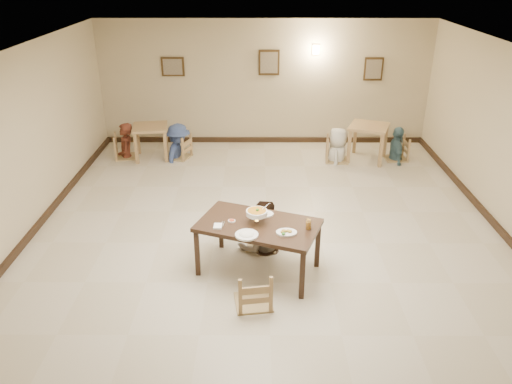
{
  "coord_description": "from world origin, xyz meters",
  "views": [
    {
      "loc": [
        -0.16,
        -7.08,
        4.26
      ],
      "look_at": [
        -0.19,
        -0.03,
        0.94
      ],
      "focal_mm": 35.0,
      "sensor_mm": 36.0,
      "label": 1
    }
  ],
  "objects_px": {
    "curry_warmer": "(257,213)",
    "bg_chair_rr": "(398,138)",
    "drink_glass": "(309,225)",
    "bg_chair_rl": "(338,138)",
    "main_table": "(258,228)",
    "bg_chair_ll": "(125,136)",
    "chair_near": "(253,271)",
    "bg_diner_a": "(123,124)",
    "chair_far": "(262,218)",
    "bg_diner_d": "(399,127)",
    "bg_chair_lr": "(178,136)",
    "bg_diner_b": "(177,124)",
    "bg_diner_c": "(339,128)",
    "main_diner": "(262,202)",
    "bg_table_right": "(369,131)",
    "bg_table_left": "(150,132)"
  },
  "relations": [
    {
      "from": "bg_chair_rl",
      "to": "bg_diner_d",
      "type": "xyz_separation_m",
      "value": [
        1.38,
        0.1,
        0.23
      ]
    },
    {
      "from": "curry_warmer",
      "to": "bg_chair_rr",
      "type": "height_order",
      "value": "curry_warmer"
    },
    {
      "from": "curry_warmer",
      "to": "bg_table_right",
      "type": "height_order",
      "value": "curry_warmer"
    },
    {
      "from": "main_table",
      "to": "chair_far",
      "type": "height_order",
      "value": "chair_far"
    },
    {
      "from": "main_table",
      "to": "bg_table_left",
      "type": "height_order",
      "value": "main_table"
    },
    {
      "from": "main_table",
      "to": "drink_glass",
      "type": "bearing_deg",
      "value": 7.89
    },
    {
      "from": "main_table",
      "to": "bg_chair_ll",
      "type": "distance_m",
      "value": 5.61
    },
    {
      "from": "main_table",
      "to": "bg_table_right",
      "type": "xyz_separation_m",
      "value": [
        2.51,
        4.55,
        -0.03
      ]
    },
    {
      "from": "bg_table_left",
      "to": "bg_table_right",
      "type": "bearing_deg",
      "value": -1.18
    },
    {
      "from": "bg_table_left",
      "to": "bg_chair_lr",
      "type": "bearing_deg",
      "value": 1.62
    },
    {
      "from": "bg_chair_lr",
      "to": "bg_diner_b",
      "type": "height_order",
      "value": "bg_diner_b"
    },
    {
      "from": "bg_chair_ll",
      "to": "bg_chair_rl",
      "type": "height_order",
      "value": "bg_chair_rl"
    },
    {
      "from": "bg_table_right",
      "to": "bg_table_left",
      "type": "bearing_deg",
      "value": 178.82
    },
    {
      "from": "bg_table_left",
      "to": "curry_warmer",
      "type": "bearing_deg",
      "value": -62.01
    },
    {
      "from": "drink_glass",
      "to": "bg_diner_b",
      "type": "relative_size",
      "value": 0.09
    },
    {
      "from": "bg_diner_a",
      "to": "main_table",
      "type": "bearing_deg",
      "value": 20.3
    },
    {
      "from": "bg_table_left",
      "to": "bg_chair_rr",
      "type": "relative_size",
      "value": 0.87
    },
    {
      "from": "main_diner",
      "to": "bg_table_left",
      "type": "xyz_separation_m",
      "value": [
        -2.54,
        4.0,
        -0.19
      ]
    },
    {
      "from": "drink_glass",
      "to": "bg_chair_rl",
      "type": "xyz_separation_m",
      "value": [
        1.11,
        4.64,
        -0.33
      ]
    },
    {
      "from": "bg_chair_rr",
      "to": "bg_diner_d",
      "type": "relative_size",
      "value": 0.66
    },
    {
      "from": "bg_chair_lr",
      "to": "bg_chair_rl",
      "type": "bearing_deg",
      "value": 107.25
    },
    {
      "from": "bg_chair_ll",
      "to": "bg_diner_b",
      "type": "bearing_deg",
      "value": -102.5
    },
    {
      "from": "chair_near",
      "to": "bg_diner_a",
      "type": "distance_m",
      "value": 6.26
    },
    {
      "from": "bg_table_left",
      "to": "bg_chair_rr",
      "type": "bearing_deg",
      "value": -0.72
    },
    {
      "from": "chair_near",
      "to": "bg_chair_rr",
      "type": "bearing_deg",
      "value": -129.86
    },
    {
      "from": "main_diner",
      "to": "chair_far",
      "type": "bearing_deg",
      "value": -103.25
    },
    {
      "from": "bg_diner_b",
      "to": "main_table",
      "type": "bearing_deg",
      "value": -147.93
    },
    {
      "from": "chair_far",
      "to": "drink_glass",
      "type": "distance_m",
      "value": 1.14
    },
    {
      "from": "bg_table_left",
      "to": "bg_chair_lr",
      "type": "height_order",
      "value": "bg_chair_lr"
    },
    {
      "from": "bg_table_right",
      "to": "bg_chair_lr",
      "type": "xyz_separation_m",
      "value": [
        -4.38,
        0.12,
        -0.16
      ]
    },
    {
      "from": "bg_table_left",
      "to": "chair_far",
      "type": "bearing_deg",
      "value": -57.13
    },
    {
      "from": "main_diner",
      "to": "curry_warmer",
      "type": "xyz_separation_m",
      "value": [
        -0.08,
        -0.63,
        0.14
      ]
    },
    {
      "from": "curry_warmer",
      "to": "bg_chair_lr",
      "type": "distance_m",
      "value": 5.02
    },
    {
      "from": "drink_glass",
      "to": "bg_chair_lr",
      "type": "bearing_deg",
      "value": 118.05
    },
    {
      "from": "bg_diner_a",
      "to": "chair_near",
      "type": "bearing_deg",
      "value": 15.79
    },
    {
      "from": "bg_diner_d",
      "to": "main_table",
      "type": "bearing_deg",
      "value": 147.6
    },
    {
      "from": "main_diner",
      "to": "bg_table_right",
      "type": "height_order",
      "value": "main_diner"
    },
    {
      "from": "bg_diner_c",
      "to": "bg_table_left",
      "type": "bearing_deg",
      "value": -79.2
    },
    {
      "from": "chair_near",
      "to": "bg_table_right",
      "type": "height_order",
      "value": "chair_near"
    },
    {
      "from": "main_table",
      "to": "chair_far",
      "type": "distance_m",
      "value": 0.75
    },
    {
      "from": "main_diner",
      "to": "bg_table_right",
      "type": "distance_m",
      "value": 4.6
    },
    {
      "from": "bg_diner_a",
      "to": "bg_diner_c",
      "type": "xyz_separation_m",
      "value": [
        4.92,
        -0.19,
        -0.04
      ]
    },
    {
      "from": "bg_chair_rl",
      "to": "bg_chair_rr",
      "type": "xyz_separation_m",
      "value": [
        1.38,
        0.1,
        -0.03
      ]
    },
    {
      "from": "chair_far",
      "to": "bg_diner_c",
      "type": "xyz_separation_m",
      "value": [
        1.76,
        3.77,
        0.27
      ]
    },
    {
      "from": "chair_far",
      "to": "bg_chair_ll",
      "type": "bearing_deg",
      "value": 134.24
    },
    {
      "from": "bg_chair_ll",
      "to": "chair_near",
      "type": "bearing_deg",
      "value": -163.06
    },
    {
      "from": "drink_glass",
      "to": "bg_chair_lr",
      "type": "xyz_separation_m",
      "value": [
        -2.57,
        4.83,
        -0.34
      ]
    },
    {
      "from": "main_diner",
      "to": "main_table",
      "type": "bearing_deg",
      "value": 72.93
    },
    {
      "from": "bg_diner_a",
      "to": "main_diner",
      "type": "bearing_deg",
      "value": 24.92
    },
    {
      "from": "bg_chair_lr",
      "to": "main_table",
      "type": "bearing_deg",
      "value": 41.9
    }
  ]
}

